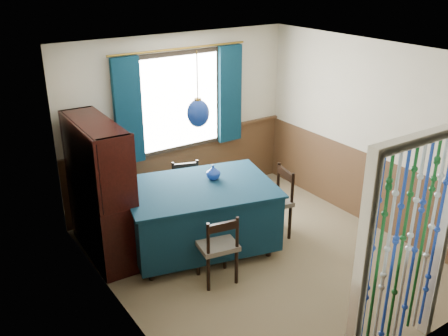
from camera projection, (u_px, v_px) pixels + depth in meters
floor at (261, 258)px, 6.18m from camera, size 4.00×4.00×0.00m
ceiling at (268, 54)px, 5.21m from camera, size 4.00×4.00×0.00m
wall_back at (179, 121)px, 7.23m from camera, size 3.60×0.00×3.60m
wall_front at (413, 240)px, 4.17m from camera, size 3.60×0.00×3.60m
wall_left at (117, 205)px, 4.77m from camera, size 0.00×4.00×4.00m
wall_right at (371, 136)px, 6.62m from camera, size 0.00×4.00×4.00m
wainscot_back at (181, 169)px, 7.51m from camera, size 3.60×0.00×3.60m
wainscot_front at (399, 312)px, 4.47m from camera, size 3.60×0.00×3.60m
wainscot_left at (124, 270)px, 5.07m from camera, size 0.00×4.00×4.00m
wainscot_right at (364, 187)px, 6.90m from camera, size 0.00×4.00×4.00m
window at (180, 102)px, 7.07m from camera, size 1.32×0.12×1.42m
doorway at (404, 257)px, 4.29m from camera, size 1.16×0.12×2.18m
dining_table at (200, 213)px, 6.21m from camera, size 2.04×1.64×0.87m
chair_near at (218, 246)px, 5.58m from camera, size 0.49×0.47×0.85m
chair_far at (188, 192)px, 6.89m from camera, size 0.53×0.52×0.85m
chair_left at (113, 231)px, 5.94m from camera, size 0.53×0.54×0.81m
chair_right at (274, 201)px, 6.53m from camera, size 0.53×0.55×0.94m
sideboard at (102, 210)px, 6.07m from camera, size 0.50×1.33×1.72m
pendant_lamp at (198, 113)px, 5.70m from camera, size 0.26×0.26×0.87m
vase_table at (213, 173)px, 6.23m from camera, size 0.20×0.20×0.17m
bowl_shelf at (109, 169)px, 5.70m from camera, size 0.21×0.21×0.05m
vase_sideboard at (96, 176)px, 6.16m from camera, size 0.21×0.21×0.17m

